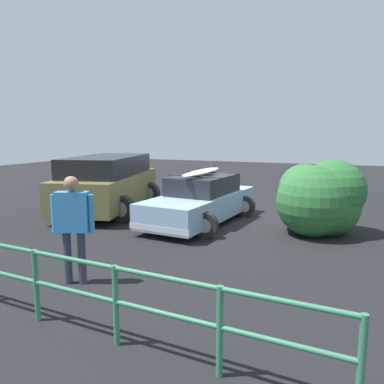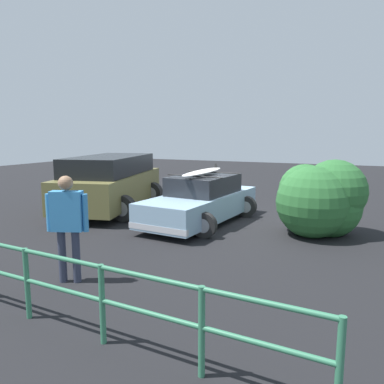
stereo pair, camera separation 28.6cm
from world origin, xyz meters
The scene contains 6 objects.
ground_plane centered at (0.00, 0.00, -0.01)m, with size 44.00×44.00×0.02m, color black.
sedan_car centered at (0.71, 0.54, 0.62)m, with size 2.49×4.42×1.59m.
suv_car centered at (4.03, 0.21, 0.91)m, with size 3.31×5.07×1.76m.
person_bystander centered at (1.04, 5.38, 1.08)m, with size 0.65×0.38×1.79m.
railing_fence centered at (0.66, 6.57, 0.64)m, with size 7.86×0.57×0.97m.
bush_near_left centered at (-2.39, 0.52, 0.86)m, with size 2.09×2.04×1.91m.
Camera 2 is at (-3.30, 9.96, 2.46)m, focal length 35.00 mm.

